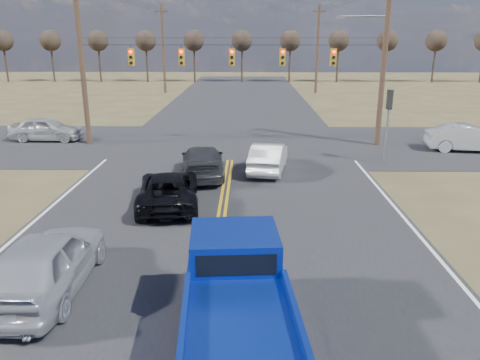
{
  "coord_description": "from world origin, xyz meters",
  "views": [
    {
      "loc": [
        0.99,
        -10.61,
        6.47
      ],
      "look_at": [
        0.7,
        5.56,
        1.5
      ],
      "focal_mm": 35.0,
      "sensor_mm": 36.0,
      "label": 1
    }
  ],
  "objects_px": {
    "pickup_truck": "(237,309)",
    "cross_car_west": "(46,129)",
    "black_suv": "(168,189)",
    "cross_car_east_near": "(468,138)",
    "white_car_queue": "(269,157)",
    "silver_suv": "(46,262)",
    "dgrey_car_queue": "(202,161)"
  },
  "relations": [
    {
      "from": "cross_car_west",
      "to": "cross_car_east_near",
      "type": "height_order",
      "value": "cross_car_east_near"
    },
    {
      "from": "white_car_queue",
      "to": "pickup_truck",
      "type": "bearing_deg",
      "value": 94.43
    },
    {
      "from": "black_suv",
      "to": "cross_car_west",
      "type": "height_order",
      "value": "cross_car_west"
    },
    {
      "from": "pickup_truck",
      "to": "white_car_queue",
      "type": "bearing_deg",
      "value": 80.87
    },
    {
      "from": "silver_suv",
      "to": "dgrey_car_queue",
      "type": "height_order",
      "value": "silver_suv"
    },
    {
      "from": "pickup_truck",
      "to": "dgrey_car_queue",
      "type": "relative_size",
      "value": 1.22
    },
    {
      "from": "black_suv",
      "to": "white_car_queue",
      "type": "distance_m",
      "value": 6.56
    },
    {
      "from": "black_suv",
      "to": "pickup_truck",
      "type": "bearing_deg",
      "value": 100.99
    },
    {
      "from": "pickup_truck",
      "to": "black_suv",
      "type": "distance_m",
      "value": 9.57
    },
    {
      "from": "cross_car_east_near",
      "to": "silver_suv",
      "type": "bearing_deg",
      "value": 140.08
    },
    {
      "from": "silver_suv",
      "to": "cross_car_west",
      "type": "bearing_deg",
      "value": -67.99
    },
    {
      "from": "cross_car_west",
      "to": "white_car_queue",
      "type": "bearing_deg",
      "value": -115.05
    },
    {
      "from": "black_suv",
      "to": "cross_car_east_near",
      "type": "relative_size",
      "value": 1.04
    },
    {
      "from": "white_car_queue",
      "to": "cross_car_west",
      "type": "relative_size",
      "value": 0.97
    },
    {
      "from": "silver_suv",
      "to": "white_car_queue",
      "type": "distance_m",
      "value": 13.28
    },
    {
      "from": "cross_car_west",
      "to": "cross_car_east_near",
      "type": "distance_m",
      "value": 26.05
    },
    {
      "from": "black_suv",
      "to": "white_car_queue",
      "type": "bearing_deg",
      "value": -136.56
    },
    {
      "from": "black_suv",
      "to": "cross_car_west",
      "type": "xyz_separation_m",
      "value": [
        -9.87,
        11.96,
        0.09
      ]
    },
    {
      "from": "white_car_queue",
      "to": "dgrey_car_queue",
      "type": "bearing_deg",
      "value": 24.98
    },
    {
      "from": "white_car_queue",
      "to": "cross_car_east_near",
      "type": "xyz_separation_m",
      "value": [
        11.89,
        4.49,
        0.05
      ]
    },
    {
      "from": "black_suv",
      "to": "silver_suv",
      "type": "bearing_deg",
      "value": 65.51
    },
    {
      "from": "black_suv",
      "to": "cross_car_west",
      "type": "relative_size",
      "value": 1.09
    },
    {
      "from": "dgrey_car_queue",
      "to": "cross_car_west",
      "type": "relative_size",
      "value": 1.1
    },
    {
      "from": "dgrey_car_queue",
      "to": "cross_car_west",
      "type": "xyz_separation_m",
      "value": [
        -10.83,
        7.8,
        0.05
      ]
    },
    {
      "from": "dgrey_car_queue",
      "to": "cross_car_east_near",
      "type": "height_order",
      "value": "cross_car_east_near"
    },
    {
      "from": "silver_suv",
      "to": "white_car_queue",
      "type": "xyz_separation_m",
      "value": [
        6.27,
        11.71,
        -0.12
      ]
    },
    {
      "from": "pickup_truck",
      "to": "cross_car_west",
      "type": "xyz_separation_m",
      "value": [
        -12.82,
        21.05,
        -0.31
      ]
    },
    {
      "from": "pickup_truck",
      "to": "cross_car_west",
      "type": "relative_size",
      "value": 1.34
    },
    {
      "from": "dgrey_car_queue",
      "to": "silver_suv",
      "type": "bearing_deg",
      "value": 68.25
    },
    {
      "from": "black_suv",
      "to": "cross_car_east_near",
      "type": "distance_m",
      "value": 18.69
    },
    {
      "from": "cross_car_west",
      "to": "cross_car_east_near",
      "type": "relative_size",
      "value": 0.96
    },
    {
      "from": "silver_suv",
      "to": "black_suv",
      "type": "distance_m",
      "value": 6.97
    }
  ]
}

